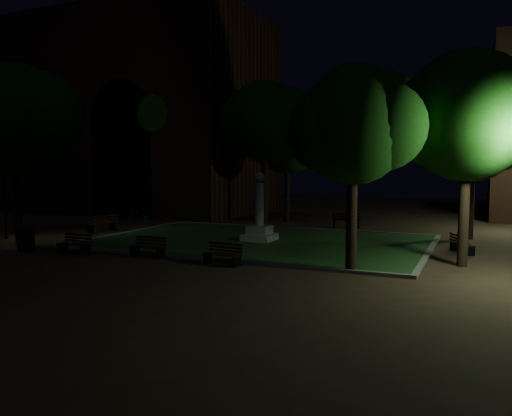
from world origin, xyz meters
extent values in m
plane|color=#3F2D1E|center=(0.00, 0.00, 0.00)|extent=(80.00, 80.00, 0.00)
cube|color=#27501F|center=(0.00, 2.00, 0.04)|extent=(15.00, 10.00, 0.08)
cube|color=slate|center=(0.00, -3.10, 0.06)|extent=(15.40, 0.20, 0.12)
cube|color=slate|center=(0.00, 7.10, 0.06)|extent=(15.40, 0.20, 0.12)
cube|color=slate|center=(-7.60, 2.00, 0.06)|extent=(0.20, 10.00, 0.12)
cube|color=slate|center=(7.60, 2.00, 0.06)|extent=(0.20, 10.00, 0.12)
cube|color=#A49E96|center=(0.00, 2.00, 0.23)|extent=(1.40, 1.40, 0.30)
cube|color=#A49E96|center=(0.00, 2.00, 0.58)|extent=(1.00, 1.00, 0.40)
cylinder|color=#A49E96|center=(0.00, 2.00, 1.78)|extent=(0.44, 0.44, 2.00)
sphere|color=#A49E96|center=(0.00, 2.00, 3.03)|extent=(0.50, 0.50, 0.50)
cube|color=#422215|center=(-16.00, 14.00, 7.50)|extent=(20.00, 12.00, 15.00)
cube|color=black|center=(-13.00, 9.50, 3.50)|extent=(5.00, 3.00, 7.00)
cylinder|color=black|center=(-13.00, 9.50, 7.00)|extent=(5.00, 3.00, 5.00)
plane|color=orange|center=(-13.00, 10.70, 3.50)|extent=(6.30, 0.00, 6.30)
cylinder|color=black|center=(-9.95, -2.97, 2.10)|extent=(0.36, 0.36, 4.19)
sphere|color=#154A0F|center=(-9.95, -2.97, 5.70)|extent=(5.03, 5.03, 5.03)
sphere|color=#154A0F|center=(-8.70, -2.77, 5.80)|extent=(4.02, 4.02, 4.02)
cylinder|color=black|center=(-2.49, 8.42, 2.39)|extent=(0.36, 0.36, 4.79)
sphere|color=#154A0F|center=(-2.49, 8.42, 6.25)|extent=(4.88, 4.88, 4.88)
sphere|color=#154A0F|center=(-1.27, 8.62, 6.35)|extent=(3.90, 3.90, 3.90)
sphere|color=#154A0F|center=(-3.46, 8.12, 6.15)|extent=(3.66, 3.66, 3.66)
cylinder|color=black|center=(3.01, 8.19, 2.45)|extent=(0.36, 0.36, 4.91)
sphere|color=#154A0F|center=(3.01, 8.19, 6.52)|extent=(5.37, 5.37, 5.37)
sphere|color=#154A0F|center=(4.35, 8.39, 6.62)|extent=(4.30, 4.30, 4.30)
sphere|color=#154A0F|center=(1.93, 7.89, 6.42)|extent=(4.03, 4.03, 4.03)
cylinder|color=black|center=(9.02, 7.09, 1.80)|extent=(0.36, 0.36, 3.60)
sphere|color=#154A0F|center=(9.02, 7.09, 4.83)|extent=(4.08, 4.08, 4.08)
sphere|color=#154A0F|center=(10.04, 7.29, 4.93)|extent=(3.26, 3.26, 3.26)
sphere|color=#154A0F|center=(8.21, 6.79, 4.73)|extent=(3.06, 3.06, 3.06)
cylinder|color=black|center=(8.93, -0.33, 1.97)|extent=(0.36, 0.36, 3.94)
sphere|color=#154A0F|center=(8.93, -0.33, 5.32)|extent=(4.57, 4.57, 4.57)
sphere|color=#154A0F|center=(10.07, -0.13, 5.42)|extent=(3.66, 3.66, 3.66)
sphere|color=#154A0F|center=(8.01, -0.63, 5.22)|extent=(3.43, 3.43, 3.43)
cylinder|color=black|center=(5.54, -2.92, 1.83)|extent=(0.36, 0.36, 3.65)
sphere|color=#154A0F|center=(5.54, -2.92, 4.75)|extent=(3.65, 3.65, 3.65)
sphere|color=#154A0F|center=(6.45, -2.72, 4.85)|extent=(2.92, 2.92, 2.92)
sphere|color=#154A0F|center=(4.81, -3.22, 4.65)|extent=(2.74, 2.74, 2.74)
cylinder|color=black|center=(-10.38, 10.37, 2.71)|extent=(0.36, 0.36, 5.42)
sphere|color=#154A0F|center=(-10.38, 10.37, 7.03)|extent=(5.39, 5.39, 5.39)
sphere|color=#154A0F|center=(-9.03, 10.57, 7.13)|extent=(4.31, 4.31, 4.31)
sphere|color=#154A0F|center=(-11.46, 10.07, 6.93)|extent=(4.04, 4.04, 4.04)
cylinder|color=black|center=(-1.83, 10.53, 2.02)|extent=(0.36, 0.36, 4.05)
sphere|color=#154A0F|center=(-1.83, 10.53, 5.49)|extent=(4.80, 4.80, 4.80)
sphere|color=#154A0F|center=(-0.63, 10.73, 5.59)|extent=(3.84, 3.84, 3.84)
sphere|color=#154A0F|center=(-2.79, 10.23, 5.39)|extent=(3.60, 3.60, 3.60)
cylinder|color=black|center=(-11.78, -2.20, 2.22)|extent=(0.12, 0.12, 4.45)
cylinder|color=black|center=(-11.78, -2.20, 4.45)|extent=(0.90, 0.08, 0.08)
sphere|color=#D8FFD8|center=(-11.33, -2.20, 4.45)|extent=(0.28, 0.28, 0.28)
cylinder|color=black|center=(-10.57, 11.38, 2.21)|extent=(0.12, 0.12, 4.42)
cylinder|color=black|center=(-10.57, 11.38, 4.42)|extent=(0.90, 0.08, 0.08)
sphere|color=#D8FFD8|center=(-11.02, 11.38, 4.42)|extent=(0.28, 0.28, 0.28)
sphere|color=#D8FFD8|center=(-10.12, 11.38, 4.42)|extent=(0.28, 0.28, 0.28)
cube|color=black|center=(-3.04, -3.42, 0.20)|extent=(0.07, 0.50, 0.40)
cube|color=black|center=(-1.77, -3.47, 0.20)|extent=(0.07, 0.50, 0.40)
cube|color=#34180B|center=(-2.41, -3.65, 0.41)|extent=(1.46, 0.14, 0.04)
cube|color=#34180B|center=(-2.41, -3.52, 0.41)|extent=(1.46, 0.14, 0.04)
cube|color=#34180B|center=(-2.40, -3.39, 0.41)|extent=(1.46, 0.14, 0.04)
cube|color=#34180B|center=(-2.40, -3.27, 0.41)|extent=(1.46, 0.14, 0.04)
cube|color=#34180B|center=(-2.40, -3.21, 0.50)|extent=(1.46, 0.11, 0.09)
cube|color=#34180B|center=(-2.40, -3.21, 0.63)|extent=(1.46, 0.11, 0.09)
cube|color=#34180B|center=(-2.40, -3.21, 0.76)|extent=(1.46, 0.11, 0.09)
cube|color=black|center=(0.42, -3.62, 0.20)|extent=(0.10, 0.50, 0.40)
cube|color=black|center=(1.67, -3.74, 0.20)|extent=(0.10, 0.50, 0.40)
cube|color=#34180B|center=(1.02, -3.88, 0.41)|extent=(1.44, 0.23, 0.04)
cube|color=#34180B|center=(1.04, -3.75, 0.41)|extent=(1.44, 0.23, 0.04)
cube|color=#34180B|center=(1.05, -3.63, 0.41)|extent=(1.44, 0.23, 0.04)
cube|color=#34180B|center=(1.06, -3.50, 0.41)|extent=(1.44, 0.23, 0.04)
cube|color=#34180B|center=(1.07, -3.45, 0.50)|extent=(1.44, 0.20, 0.09)
cube|color=#34180B|center=(1.07, -3.45, 0.62)|extent=(1.44, 0.20, 0.09)
cube|color=#34180B|center=(1.07, -3.45, 0.75)|extent=(1.44, 0.20, 0.09)
cube|color=black|center=(-6.16, -4.12, 0.20)|extent=(0.08, 0.51, 0.41)
cube|color=black|center=(-4.87, -4.18, 0.20)|extent=(0.08, 0.51, 0.41)
cube|color=#34180B|center=(-5.52, -4.35, 0.42)|extent=(1.48, 0.16, 0.04)
cube|color=#34180B|center=(-5.52, -4.22, 0.42)|extent=(1.48, 0.16, 0.04)
cube|color=#34180B|center=(-5.51, -4.10, 0.42)|extent=(1.48, 0.16, 0.04)
cube|color=#34180B|center=(-5.51, -3.97, 0.42)|extent=(1.48, 0.16, 0.04)
cube|color=#34180B|center=(-5.50, -3.91, 0.51)|extent=(1.48, 0.13, 0.09)
cube|color=#34180B|center=(-5.50, -3.91, 0.64)|extent=(1.48, 0.13, 0.09)
cube|color=#34180B|center=(-5.50, -3.91, 0.77)|extent=(1.48, 0.13, 0.09)
cube|color=black|center=(-9.23, 2.65, 0.23)|extent=(0.58, 0.18, 0.46)
cube|color=black|center=(-9.54, 1.21, 0.23)|extent=(0.58, 0.18, 0.46)
cube|color=#34180B|center=(-9.61, 1.98, 0.47)|extent=(0.45, 1.67, 0.04)
cube|color=#34180B|center=(-9.47, 1.95, 0.47)|extent=(0.45, 1.67, 0.04)
cube|color=#34180B|center=(-9.32, 1.92, 0.47)|extent=(0.45, 1.67, 0.04)
cube|color=#34180B|center=(-9.18, 1.89, 0.47)|extent=(0.45, 1.67, 0.04)
cube|color=#34180B|center=(-9.12, 1.87, 0.58)|extent=(0.41, 1.66, 0.10)
cube|color=#34180B|center=(-9.12, 1.87, 0.73)|extent=(0.41, 1.66, 0.10)
cube|color=#34180B|center=(-9.12, 1.87, 0.87)|extent=(0.41, 1.66, 0.10)
cube|color=black|center=(9.10, 1.98, 0.20)|extent=(0.47, 0.25, 0.39)
cube|color=black|center=(8.58, 3.12, 0.20)|extent=(0.47, 0.25, 0.39)
cube|color=#34180B|center=(9.02, 2.63, 0.40)|extent=(0.67, 1.34, 0.04)
cube|color=#34180B|center=(8.90, 2.58, 0.40)|extent=(0.67, 1.34, 0.04)
cube|color=#34180B|center=(8.79, 2.53, 0.40)|extent=(0.67, 1.34, 0.04)
cube|color=#34180B|center=(8.68, 2.48, 0.40)|extent=(0.67, 1.34, 0.04)
cube|color=#34180B|center=(8.63, 2.46, 0.49)|extent=(0.64, 1.32, 0.09)
cube|color=#34180B|center=(8.63, 2.46, 0.62)|extent=(0.64, 1.32, 0.09)
cube|color=#34180B|center=(8.63, 2.46, 0.74)|extent=(0.64, 1.32, 0.09)
cube|color=black|center=(3.10, 9.19, 0.22)|extent=(0.13, 0.56, 0.44)
cube|color=black|center=(1.70, 9.00, 0.22)|extent=(0.13, 0.56, 0.44)
cube|color=#34180B|center=(2.37, 9.31, 0.45)|extent=(1.61, 0.31, 0.04)
cube|color=#34180B|center=(2.39, 9.17, 0.45)|extent=(1.61, 0.31, 0.04)
cube|color=#34180B|center=(2.41, 9.03, 0.45)|extent=(1.61, 0.31, 0.04)
cube|color=#34180B|center=(2.43, 8.89, 0.45)|extent=(1.61, 0.31, 0.04)
cube|color=#34180B|center=(2.44, 8.83, 0.55)|extent=(1.60, 0.27, 0.10)
cube|color=#34180B|center=(2.44, 8.83, 0.69)|extent=(1.60, 0.27, 0.10)
cube|color=#34180B|center=(2.44, 8.83, 0.83)|extent=(1.60, 0.27, 0.10)
cube|color=black|center=(-7.82, -4.45, 0.42)|extent=(0.51, 0.51, 0.84)
cube|color=black|center=(-7.82, -4.45, 0.87)|extent=(0.57, 0.57, 0.06)
imported|color=black|center=(-9.92, 5.96, 0.48)|extent=(1.87, 0.77, 0.96)
camera|label=1|loc=(9.41, -19.34, 3.54)|focal=35.00mm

